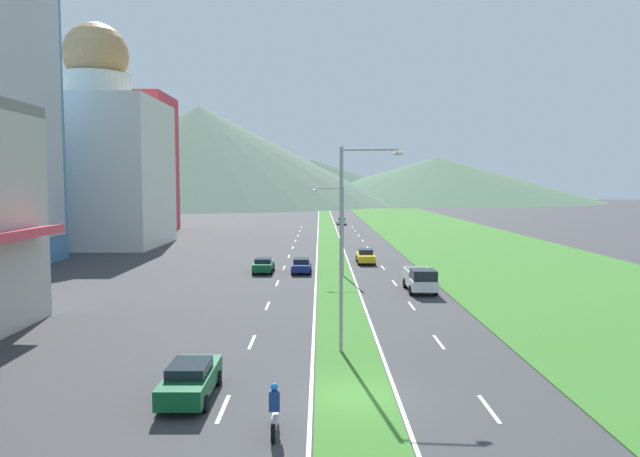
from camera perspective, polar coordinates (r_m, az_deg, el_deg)
name	(u,v)px	position (r m, az deg, el deg)	size (l,w,h in m)	color
ground_plane	(352,397)	(24.44, 3.18, -16.22)	(600.00, 600.00, 0.00)	#38383A
grass_median	(328,244)	(83.29, 0.75, -1.51)	(3.20, 240.00, 0.06)	#387028
grass_verge_right	(471,244)	(86.13, 14.59, -1.46)	(24.00, 240.00, 0.06)	#387028
lane_dash_left_2	(221,409)	(23.57, -9.69, -17.06)	(0.16, 2.80, 0.01)	silver
lane_dash_left_3	(250,342)	(32.41, -6.91, -11.02)	(0.16, 2.80, 0.01)	silver
lane_dash_left_4	(265,306)	(41.49, -5.39, -7.58)	(0.16, 2.80, 0.01)	silver
lane_dash_left_5	(275,283)	(50.69, -4.43, -5.38)	(0.16, 2.80, 0.01)	silver
lane_dash_left_6	(282,268)	(59.95, -3.77, -3.86)	(0.16, 2.80, 0.01)	silver
lane_dash_left_7	(287,256)	(69.25, -3.28, -2.74)	(0.16, 2.80, 0.01)	silver
lane_dash_left_8	(290,248)	(78.57, -2.92, -1.89)	(0.16, 2.80, 0.01)	silver
lane_dash_left_9	(293,241)	(87.90, -2.63, -1.22)	(0.16, 2.80, 0.01)	silver
lane_dash_left_10	(296,235)	(97.25, -2.40, -0.68)	(0.16, 2.80, 0.01)	silver
lane_dash_left_11	(298,231)	(106.61, -2.20, -0.23)	(0.16, 2.80, 0.01)	silver
lane_dash_left_12	(299,227)	(115.97, -2.04, 0.14)	(0.16, 2.80, 0.01)	silver
lane_dash_right_2	(487,408)	(24.16, 16.06, -16.62)	(0.16, 2.80, 0.01)	silver
lane_dash_right_3	(437,342)	(32.84, 11.40, -10.87)	(0.16, 2.80, 0.01)	silver
lane_dash_right_4	(410,306)	(41.83, 8.79, -7.52)	(0.16, 2.80, 0.01)	silver
lane_dash_right_5	(392,283)	(50.97, 7.14, -5.35)	(0.16, 2.80, 0.01)	silver
lane_dash_right_6	(381,268)	(60.19, 5.99, -3.84)	(0.16, 2.80, 0.01)	silver
lane_dash_right_7	(372,256)	(69.45, 5.16, -2.73)	(0.16, 2.80, 0.01)	silver
lane_dash_right_8	(366,248)	(78.75, 4.52, -1.89)	(0.16, 2.80, 0.01)	silver
lane_dash_right_9	(361,241)	(88.06, 4.02, -1.22)	(0.16, 2.80, 0.01)	silver
lane_dash_right_10	(357,235)	(97.40, 3.61, -0.68)	(0.16, 2.80, 0.01)	silver
lane_dash_right_11	(353,231)	(106.74, 3.28, -0.23)	(0.16, 2.80, 0.01)	silver
lane_dash_right_12	(350,227)	(116.09, 3.00, 0.14)	(0.16, 2.80, 0.01)	silver
edge_line_median_left	(315,244)	(83.28, -0.46, -1.53)	(0.16, 240.00, 0.01)	silver
edge_line_median_right	(340,244)	(83.34, 1.95, -1.53)	(0.16, 240.00, 0.01)	silver
domed_building	(97,158)	(86.43, -21.10, 6.44)	(16.96, 16.96, 30.52)	silver
midrise_colored	(130,164)	(111.18, -18.17, 6.07)	(13.79, 13.79, 24.57)	#D83847
hill_far_left	(197,155)	(254.75, -11.98, 7.06)	(166.66, 166.66, 41.71)	#516B56
hill_far_center	(311,180)	(315.06, -0.93, 4.79)	(138.20, 138.20, 21.53)	#3D5647
hill_far_right	(434,179)	(298.75, 11.18, 4.78)	(156.36, 156.36, 22.14)	#47664C
street_lamp_near	(346,236)	(29.23, 2.53, -0.77)	(3.17, 0.45, 10.46)	#99999E
street_lamp_mid	(337,224)	(53.80, 1.69, 0.42)	(2.98, 0.48, 8.37)	#99999E
car_0	(188,379)	(24.59, -12.80, -14.25)	(1.91, 4.68, 1.51)	#0C5128
car_1	(299,265)	(56.54, -2.04, -3.61)	(1.89, 4.77, 1.42)	navy
car_2	(261,265)	(56.70, -5.78, -3.59)	(1.93, 4.37, 1.43)	#0C5128
car_3	(339,221)	(122.63, 1.92, 0.71)	(1.93, 4.30, 1.40)	silver
car_4	(363,256)	(63.24, 4.28, -2.72)	(1.91, 4.63, 1.54)	yellow
pickup_truck_0	(418,280)	(46.95, 9.65, -5.01)	(2.18, 5.40, 2.00)	silver
motorcycle_rider	(273,413)	(20.97, -4.68, -17.62)	(0.36, 2.00, 1.80)	black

